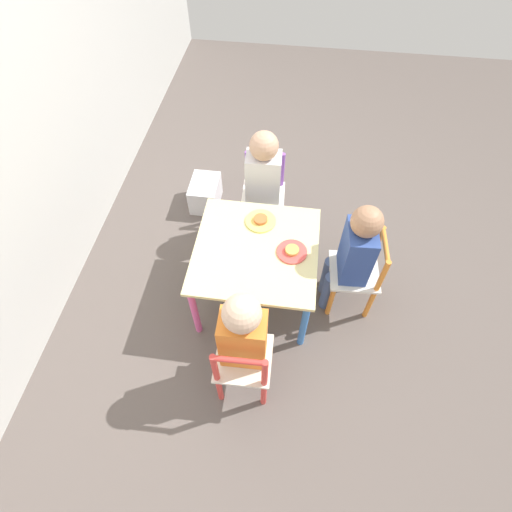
% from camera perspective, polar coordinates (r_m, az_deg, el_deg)
% --- Properties ---
extents(ground_plane, '(6.00, 6.00, 0.00)m').
position_cam_1_polar(ground_plane, '(2.38, 0.00, -5.19)').
color(ground_plane, '#5B514C').
extents(kids_table, '(0.63, 0.63, 0.43)m').
position_cam_1_polar(kids_table, '(2.07, 0.00, 0.15)').
color(kids_table, beige).
rests_on(kids_table, ground_plane).
extents(chair_orange, '(0.28, 0.28, 0.52)m').
position_cam_1_polar(chair_orange, '(2.21, 14.32, -2.47)').
color(chair_orange, silver).
rests_on(chair_orange, ground_plane).
extents(chair_purple, '(0.27, 0.27, 0.52)m').
position_cam_1_polar(chair_purple, '(2.52, 1.06, 8.63)').
color(chair_purple, silver).
rests_on(chair_purple, ground_plane).
extents(chair_red, '(0.27, 0.27, 0.52)m').
position_cam_1_polar(chair_red, '(1.91, -1.85, -15.22)').
color(chair_red, silver).
rests_on(chair_red, ground_plane).
extents(child_front, '(0.21, 0.21, 0.75)m').
position_cam_1_polar(child_front, '(2.05, 13.68, 0.52)').
color(child_front, '#4C608E').
rests_on(child_front, ground_plane).
extents(child_right, '(0.22, 0.21, 0.75)m').
position_cam_1_polar(child_right, '(2.34, 1.02, 10.92)').
color(child_right, '#38383D').
rests_on(child_right, ground_plane).
extents(child_left, '(0.22, 0.20, 0.75)m').
position_cam_1_polar(child_left, '(1.76, -1.76, -11.14)').
color(child_left, '#4C608E').
rests_on(child_left, ground_plane).
extents(plate_front, '(0.15, 0.15, 0.03)m').
position_cam_1_polar(plate_front, '(2.02, 5.16, 0.67)').
color(plate_front, '#E54C47').
rests_on(plate_front, kids_table).
extents(plate_right, '(0.16, 0.16, 0.03)m').
position_cam_1_polar(plate_right, '(2.14, 0.66, 5.09)').
color(plate_right, '#EADB66').
rests_on(plate_right, kids_table).
extents(storage_bin, '(0.25, 0.18, 0.19)m').
position_cam_1_polar(storage_bin, '(2.79, -7.26, 8.88)').
color(storage_bin, silver).
rests_on(storage_bin, ground_plane).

